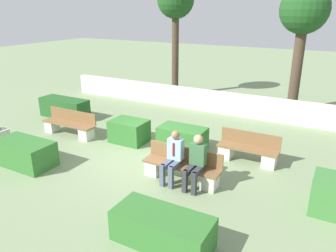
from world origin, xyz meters
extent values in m
plane|color=gray|center=(0.00, 0.00, 0.00)|extent=(60.00, 60.00, 0.00)
cube|color=beige|center=(0.00, 5.16, 0.45)|extent=(14.26, 0.30, 0.90)
cube|color=brown|center=(1.51, -0.76, 0.41)|extent=(2.03, 0.44, 0.05)
cube|color=brown|center=(1.51, -0.51, 0.64)|extent=(2.03, 0.04, 0.40)
cube|color=beige|center=(0.72, -0.76, 0.19)|extent=(0.36, 0.40, 0.39)
cube|color=beige|center=(2.29, -0.76, 0.19)|extent=(0.36, 0.40, 0.39)
cube|color=brown|center=(2.67, 1.11, 0.41)|extent=(1.71, 0.44, 0.05)
cube|color=brown|center=(2.67, 1.35, 0.64)|extent=(1.71, 0.04, 0.40)
cube|color=beige|center=(2.05, 1.11, 0.19)|extent=(0.36, 0.40, 0.39)
cube|color=beige|center=(3.30, 1.11, 0.19)|extent=(0.36, 0.40, 0.39)
cube|color=brown|center=(-3.30, 0.22, 0.41)|extent=(2.05, 0.44, 0.05)
cube|color=brown|center=(-3.30, 0.47, 0.64)|extent=(2.05, 0.05, 0.40)
cube|color=beige|center=(-4.09, 0.22, 0.19)|extent=(0.36, 0.40, 0.39)
cube|color=beige|center=(-2.50, 0.22, 0.19)|extent=(0.36, 0.40, 0.39)
cube|color=#515B70|center=(1.25, -0.97, 0.50)|extent=(0.14, 0.46, 0.13)
cube|color=#515B70|center=(1.45, -0.97, 0.50)|extent=(0.14, 0.46, 0.13)
cube|color=#515B70|center=(1.23, -1.20, 0.28)|extent=(0.11, 0.11, 0.57)
cube|color=#515B70|center=(1.47, -1.20, 0.28)|extent=(0.11, 0.11, 0.57)
cube|color=#9EBCE0|center=(1.35, -0.73, 0.84)|extent=(0.38, 0.22, 0.54)
sphere|color=#936B4C|center=(1.35, -0.75, 1.21)|extent=(0.21, 0.21, 0.21)
cube|color=maroon|center=(1.35, -0.84, 0.86)|extent=(0.06, 0.01, 0.35)
cube|color=#333338|center=(1.86, -0.97, 0.50)|extent=(0.14, 0.46, 0.13)
cube|color=#333338|center=(2.06, -0.97, 0.50)|extent=(0.14, 0.46, 0.13)
cube|color=#333338|center=(1.84, -1.20, 0.28)|extent=(0.11, 0.11, 0.57)
cube|color=#333338|center=(2.08, -1.20, 0.28)|extent=(0.11, 0.11, 0.57)
cube|color=#3D6B42|center=(1.96, -0.73, 0.84)|extent=(0.38, 0.22, 0.54)
sphere|color=tan|center=(1.96, -0.75, 1.22)|extent=(0.23, 0.23, 0.23)
cube|color=#33702D|center=(-1.14, 0.76, 0.36)|extent=(1.15, 0.85, 0.73)
cube|color=#33702D|center=(-2.71, -2.02, 0.35)|extent=(1.70, 0.89, 0.70)
cube|color=#33702D|center=(0.60, 1.16, 0.33)|extent=(1.46, 0.82, 0.66)
cube|color=#33702D|center=(2.27, -3.01, 0.31)|extent=(1.86, 0.82, 0.62)
cube|color=#235623|center=(-4.88, 1.63, 0.38)|extent=(2.06, 0.74, 0.76)
cylinder|color=#473828|center=(-2.68, 6.95, 2.02)|extent=(0.33, 0.33, 4.04)
cylinder|color=#473828|center=(2.94, 6.94, 1.79)|extent=(0.42, 0.42, 3.58)
sphere|color=#1E4C1E|center=(2.94, 6.94, 4.10)|extent=(1.90, 1.90, 1.90)
camera|label=1|loc=(4.77, -7.37, 4.15)|focal=35.00mm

